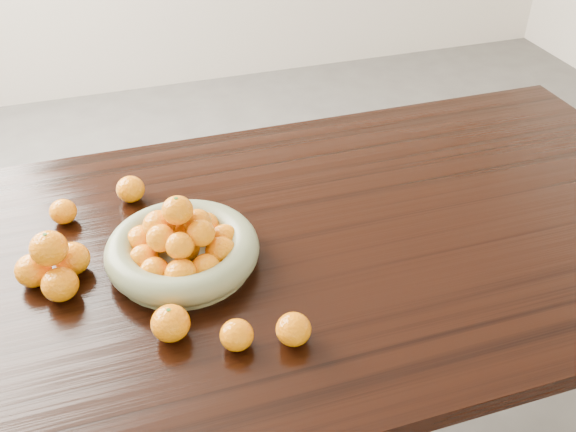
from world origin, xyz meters
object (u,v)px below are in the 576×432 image
object	(u,v)px
dining_table	(285,272)
fruit_bowl	(182,247)
loose_orange_0	(171,323)
orange_pyramid	(54,265)

from	to	relation	value
dining_table	fruit_bowl	size ratio (longest dim) A/B	6.40
fruit_bowl	loose_orange_0	xyz separation A→B (m)	(-0.06, -0.19, -0.01)
dining_table	loose_orange_0	distance (m)	0.36
orange_pyramid	fruit_bowl	bearing A→B (deg)	-3.60
fruit_bowl	orange_pyramid	distance (m)	0.25
fruit_bowl	orange_pyramid	bearing A→B (deg)	176.40
dining_table	fruit_bowl	world-z (taller)	fruit_bowl
orange_pyramid	loose_orange_0	size ratio (longest dim) A/B	2.05
dining_table	orange_pyramid	size ratio (longest dim) A/B	13.79
loose_orange_0	dining_table	bearing A→B (deg)	36.01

